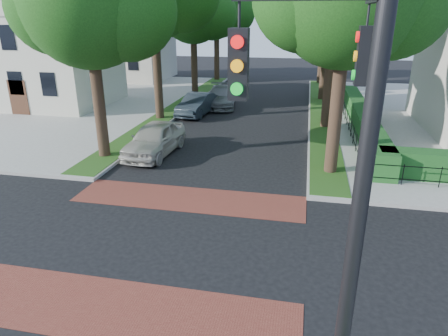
{
  "coord_description": "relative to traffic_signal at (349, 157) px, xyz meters",
  "views": [
    {
      "loc": [
        4.17,
        -10.37,
        6.71
      ],
      "look_at": [
        1.49,
        2.71,
        1.6
      ],
      "focal_mm": 32.0,
      "sensor_mm": 36.0,
      "label": 1
    }
  ],
  "objects": [
    {
      "name": "ground",
      "position": [
        -4.89,
        4.41,
        -4.71
      ],
      "size": [
        120.0,
        120.0,
        0.0
      ],
      "primitive_type": "plane",
      "color": "black",
      "rests_on": "ground"
    },
    {
      "name": "sidewalk_nw",
      "position": [
        -24.39,
        23.41,
        -4.63
      ],
      "size": [
        30.0,
        30.0,
        0.15
      ],
      "primitive_type": "cube",
      "color": "gray",
      "rests_on": "ground"
    },
    {
      "name": "crosswalk_far",
      "position": [
        -4.89,
        7.61,
        -4.7
      ],
      "size": [
        9.0,
        2.2,
        0.01
      ],
      "primitive_type": "cube",
      "color": "maroon",
      "rests_on": "ground"
    },
    {
      "name": "crosswalk_near",
      "position": [
        -4.89,
        1.21,
        -4.7
      ],
      "size": [
        9.0,
        2.2,
        0.01
      ],
      "primitive_type": "cube",
      "color": "maroon",
      "rests_on": "ground"
    },
    {
      "name": "grass_strip_ne",
      "position": [
        0.51,
        23.51,
        -4.55
      ],
      "size": [
        1.6,
        29.8,
        0.02
      ],
      "primitive_type": "cube",
      "color": "#1F4814",
      "rests_on": "sidewalk_ne"
    },
    {
      "name": "grass_strip_nw",
      "position": [
        -10.29,
        23.51,
        -4.55
      ],
      "size": [
        1.6,
        29.8,
        0.02
      ],
      "primitive_type": "cube",
      "color": "#1F4814",
      "rests_on": "sidewalk_nw"
    },
    {
      "name": "tree_right_far",
      "position": [
        0.71,
        28.64,
        2.2
      ],
      "size": [
        7.25,
        6.23,
        9.74
      ],
      "color": "black",
      "rests_on": "sidewalk_ne"
    },
    {
      "name": "tree_right_back",
      "position": [
        0.72,
        37.64,
        2.56
      ],
      "size": [
        7.5,
        6.45,
        10.2
      ],
      "color": "black",
      "rests_on": "sidewalk_ne"
    },
    {
      "name": "tree_left_near",
      "position": [
        -10.28,
        11.64,
        2.56
      ],
      "size": [
        7.5,
        6.45,
        10.2
      ],
      "color": "black",
      "rests_on": "sidewalk_nw"
    },
    {
      "name": "tree_left_far",
      "position": [
        -10.29,
        28.63,
        2.41
      ],
      "size": [
        7.0,
        6.02,
        9.86
      ],
      "color": "black",
      "rests_on": "sidewalk_nw"
    },
    {
      "name": "tree_left_back",
      "position": [
        -10.28,
        37.65,
        2.7
      ],
      "size": [
        7.75,
        6.66,
        10.44
      ],
      "color": "black",
      "rests_on": "sidewalk_nw"
    },
    {
      "name": "hedge_main_road",
      "position": [
        2.81,
        19.41,
        -3.96
      ],
      "size": [
        1.0,
        18.0,
        1.2
      ],
      "primitive_type": "cube",
      "color": "#19491B",
      "rests_on": "sidewalk_ne"
    },
    {
      "name": "fence_main_road",
      "position": [
        2.01,
        19.41,
        -4.11
      ],
      "size": [
        0.06,
        18.0,
        0.9
      ],
      "primitive_type": null,
      "color": "black",
      "rests_on": "sidewalk_ne"
    },
    {
      "name": "house_left_near",
      "position": [
        -20.38,
        22.41,
        0.33
      ],
      "size": [
        10.0,
        9.0,
        10.14
      ],
      "color": "beige",
      "rests_on": "sidewalk_nw"
    },
    {
      "name": "house_left_far",
      "position": [
        -20.38,
        36.41,
        0.33
      ],
      "size": [
        10.0,
        9.0,
        10.14
      ],
      "color": "beige",
      "rests_on": "sidewalk_nw"
    },
    {
      "name": "traffic_signal",
      "position": [
        0.0,
        0.0,
        0.0
      ],
      "size": [
        2.17,
        2.0,
        8.0
      ],
      "color": "black",
      "rests_on": "sidewalk_se"
    },
    {
      "name": "parked_car_front",
      "position": [
        -8.11,
        12.48,
        -3.88
      ],
      "size": [
        2.22,
        4.94,
        1.65
      ],
      "primitive_type": "imported",
      "rotation": [
        0.0,
        0.0,
        -0.06
      ],
      "color": "#B3B0A1",
      "rests_on": "ground"
    },
    {
      "name": "parked_car_middle",
      "position": [
        -8.27,
        21.37,
        -3.94
      ],
      "size": [
        2.15,
        4.8,
        1.53
      ],
      "primitive_type": "imported",
      "rotation": [
        0.0,
        0.0,
        -0.12
      ],
      "color": "#202930",
      "rests_on": "ground"
    },
    {
      "name": "parked_car_rear",
      "position": [
        -7.2,
        24.51,
        -3.93
      ],
      "size": [
        3.02,
        5.62,
        1.55
      ],
      "primitive_type": "imported",
      "rotation": [
        0.0,
        0.0,
        0.16
      ],
      "color": "slate",
      "rests_on": "ground"
    }
  ]
}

